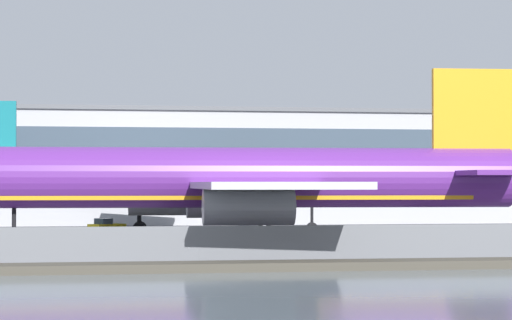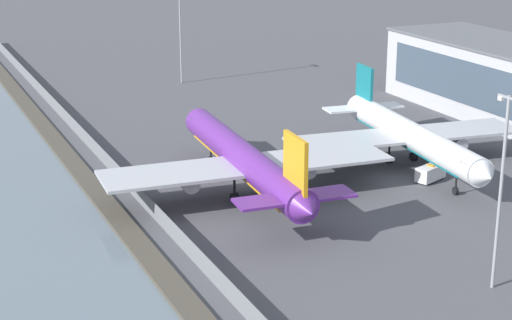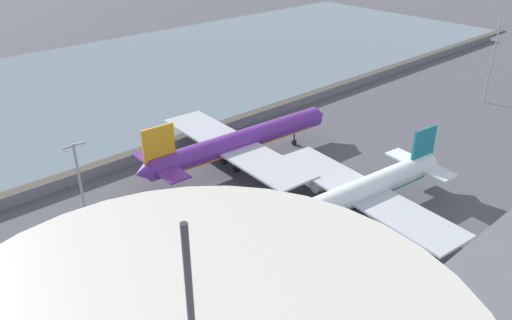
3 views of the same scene
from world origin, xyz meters
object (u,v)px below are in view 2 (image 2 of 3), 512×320
object	(u,v)px
ops_van	(430,173)
apron_light_mast_apron_east	(501,183)
baggage_tug	(351,156)
apron_light_mast_apron_west	(180,26)
cargo_jet_purple	(244,160)
passenger_jet_white_teal	(409,135)

from	to	relation	value
ops_van	apron_light_mast_apron_east	distance (m)	37.20
ops_van	baggage_tug	bearing A→B (deg)	-157.91
apron_light_mast_apron_west	baggage_tug	bearing A→B (deg)	4.45
apron_light_mast_apron_east	baggage_tug	bearing A→B (deg)	168.61
cargo_jet_purple	ops_van	distance (m)	28.22
passenger_jet_white_teal	baggage_tug	bearing A→B (deg)	-129.27
apron_light_mast_apron_west	apron_light_mast_apron_east	world-z (taller)	apron_light_mast_apron_west
baggage_tug	apron_light_mast_apron_west	world-z (taller)	apron_light_mast_apron_west
apron_light_mast_apron_west	apron_light_mast_apron_east	size ratio (longest dim) A/B	1.08
passenger_jet_white_teal	ops_van	distance (m)	8.77
passenger_jet_white_teal	ops_van	size ratio (longest dim) A/B	7.92
passenger_jet_white_teal	cargo_jet_purple	bearing A→B (deg)	-85.55
baggage_tug	apron_light_mast_apron_east	distance (m)	48.16
ops_van	apron_light_mast_apron_west	distance (m)	81.42
baggage_tug	apron_light_mast_apron_east	xyz separation A→B (m)	(45.94, -9.25, 11.10)
passenger_jet_white_teal	apron_light_mast_apron_east	distance (m)	44.01
ops_van	apron_light_mast_apron_west	world-z (taller)	apron_light_mast_apron_west
cargo_jet_purple	apron_light_mast_apron_west	distance (m)	76.49
cargo_jet_purple	apron_light_mast_apron_east	bearing A→B (deg)	18.37
cargo_jet_purple	apron_light_mast_apron_west	size ratio (longest dim) A/B	2.09
cargo_jet_purple	ops_van	world-z (taller)	cargo_jet_purple
passenger_jet_white_teal	apron_light_mast_apron_east	bearing A→B (deg)	-21.73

